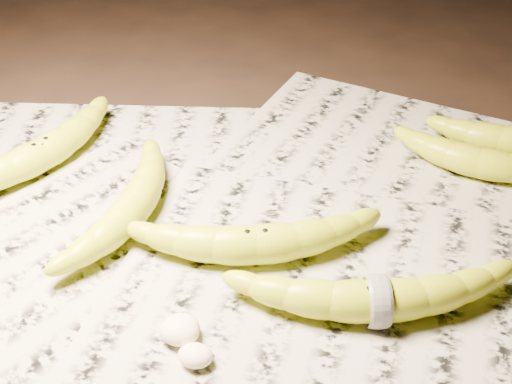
% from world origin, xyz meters
% --- Properties ---
extents(ground, '(3.00, 3.00, 0.00)m').
position_xyz_m(ground, '(0.00, 0.00, 0.00)').
color(ground, black).
rests_on(ground, ground).
extents(newspaper_patch, '(0.90, 0.70, 0.01)m').
position_xyz_m(newspaper_patch, '(0.04, -0.03, 0.00)').
color(newspaper_patch, '#A7A38F').
rests_on(newspaper_patch, ground).
extents(banana_left_a, '(0.15, 0.24, 0.04)m').
position_xyz_m(banana_left_a, '(-0.25, 0.05, 0.03)').
color(banana_left_a, '#C3D11A').
rests_on(banana_left_a, newspaper_patch).
extents(banana_left_b, '(0.08, 0.21, 0.04)m').
position_xyz_m(banana_left_b, '(-0.11, -0.01, 0.03)').
color(banana_left_b, '#C3D11A').
rests_on(banana_left_b, newspaper_patch).
extents(banana_center, '(0.23, 0.13, 0.04)m').
position_xyz_m(banana_center, '(0.03, -0.05, 0.03)').
color(banana_center, '#C3D11A').
rests_on(banana_center, newspaper_patch).
extents(banana_taped, '(0.25, 0.13, 0.04)m').
position_xyz_m(banana_taped, '(0.16, -0.10, 0.03)').
color(banana_taped, '#C3D11A').
rests_on(banana_taped, newspaper_patch).
extents(banana_upper_b, '(0.19, 0.09, 0.04)m').
position_xyz_m(banana_upper_b, '(0.25, 0.16, 0.03)').
color(banana_upper_b, '#C3D11A').
rests_on(banana_upper_b, newspaper_patch).
extents(measuring_tape, '(0.02, 0.05, 0.05)m').
position_xyz_m(measuring_tape, '(0.16, -0.10, 0.03)').
color(measuring_tape, white).
rests_on(measuring_tape, newspaper_patch).
extents(flesh_chunk_a, '(0.04, 0.03, 0.02)m').
position_xyz_m(flesh_chunk_a, '(-0.01, -0.16, 0.02)').
color(flesh_chunk_a, '#FFEFC5').
rests_on(flesh_chunk_a, newspaper_patch).
extents(flesh_chunk_b, '(0.03, 0.03, 0.02)m').
position_xyz_m(flesh_chunk_b, '(-0.01, -0.16, 0.02)').
color(flesh_chunk_b, '#FFEFC5').
rests_on(flesh_chunk_b, newspaper_patch).
extents(flesh_chunk_c, '(0.03, 0.03, 0.02)m').
position_xyz_m(flesh_chunk_c, '(0.01, -0.19, 0.02)').
color(flesh_chunk_c, '#FFEFC5').
rests_on(flesh_chunk_c, newspaper_patch).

